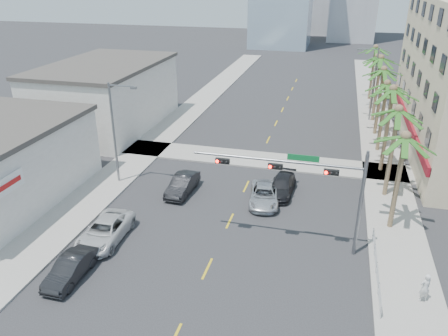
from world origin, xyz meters
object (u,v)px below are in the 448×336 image
at_px(car_parked_far, 105,231).
at_px(traffic_signal_mast, 311,181).
at_px(car_lane_right, 282,186).
at_px(pedestrian, 425,288).
at_px(car_lane_left, 183,185).
at_px(car_lane_center, 264,195).
at_px(car_parked_mid, 70,269).

bearing_deg(car_parked_far, traffic_signal_mast, 9.39).
bearing_deg(car_lane_right, pedestrian, -46.88).
bearing_deg(traffic_signal_mast, car_lane_left, 152.72).
xyz_separation_m(car_parked_far, car_lane_center, (9.80, 8.18, -0.07)).
bearing_deg(pedestrian, car_lane_center, -68.17).
height_order(car_lane_center, pedestrian, pedestrian).
bearing_deg(car_parked_far, car_parked_mid, -91.54).
xyz_separation_m(car_parked_far, pedestrian, (20.52, -1.24, 0.31)).
xyz_separation_m(car_parked_mid, pedestrian, (20.52, 3.07, 0.36)).
height_order(traffic_signal_mast, car_lane_right, traffic_signal_mast).
bearing_deg(pedestrian, traffic_signal_mast, -55.98).
relative_size(car_parked_mid, car_lane_left, 0.93).
bearing_deg(car_lane_center, car_parked_mid, -135.74).
distance_m(traffic_signal_mast, car_lane_center, 8.02).
bearing_deg(traffic_signal_mast, car_parked_far, -169.07).
distance_m(car_parked_mid, car_lane_right, 18.14).
bearing_deg(traffic_signal_mast, car_lane_right, 109.18).
bearing_deg(car_lane_center, traffic_signal_mast, -63.34).
height_order(car_lane_right, pedestrian, pedestrian).
xyz_separation_m(car_lane_left, car_lane_right, (8.17, 1.95, -0.06)).
bearing_deg(car_parked_mid, car_lane_left, 77.69).
relative_size(traffic_signal_mast, pedestrian, 6.07).
distance_m(car_parked_far, car_lane_right, 14.94).
distance_m(traffic_signal_mast, car_lane_right, 9.08).
xyz_separation_m(traffic_signal_mast, car_lane_left, (-10.78, 5.56, -4.30)).
height_order(traffic_signal_mast, car_lane_center, traffic_signal_mast).
xyz_separation_m(car_lane_left, car_lane_center, (7.00, -0.01, -0.07)).
relative_size(traffic_signal_mast, car_parked_far, 2.04).
bearing_deg(car_lane_left, traffic_signal_mast, -24.84).
xyz_separation_m(car_lane_center, car_lane_right, (1.17, 1.96, 0.01)).
distance_m(car_parked_mid, car_lane_left, 12.80).
relative_size(car_parked_far, car_lane_right, 1.13).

